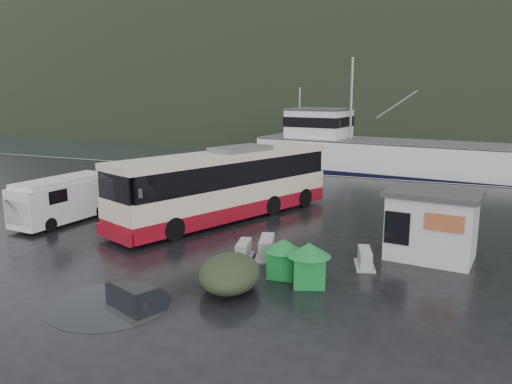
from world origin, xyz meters
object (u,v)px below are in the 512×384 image
at_px(dome_tent, 230,289).
at_px(ticket_kiosk, 429,258).
at_px(jersey_barrier_b, 267,257).
at_px(waste_bin_left, 283,276).
at_px(jersey_barrier_c, 364,267).
at_px(jersey_barrier_a, 244,258).
at_px(waste_bin_right, 308,285).
at_px(fishing_trawler, 382,163).
at_px(coach_bus, 226,218).
at_px(white_van, 65,222).

xyz_separation_m(dome_tent, ticket_kiosk, (6.15, 6.10, 0.00)).
relative_size(ticket_kiosk, jersey_barrier_b, 2.13).
bearing_deg(waste_bin_left, jersey_barrier_b, 127.42).
height_order(dome_tent, jersey_barrier_c, dome_tent).
bearing_deg(jersey_barrier_a, jersey_barrier_b, 29.75).
bearing_deg(waste_bin_left, waste_bin_right, -21.70).
bearing_deg(ticket_kiosk, jersey_barrier_b, -151.00).
height_order(jersey_barrier_a, fishing_trawler, fishing_trawler).
distance_m(coach_bus, ticket_kiosk, 10.82).
xyz_separation_m(waste_bin_right, jersey_barrier_b, (-2.43, 2.18, 0.00)).
bearing_deg(waste_bin_right, jersey_barrier_c, 60.53).
xyz_separation_m(coach_bus, jersey_barrier_b, (4.32, -5.12, 0.00)).
relative_size(ticket_kiosk, jersey_barrier_a, 2.51).
height_order(white_van, waste_bin_left, white_van).
relative_size(white_van, jersey_barrier_c, 3.95).
distance_m(waste_bin_left, dome_tent, 2.26).
height_order(coach_bus, jersey_barrier_c, coach_bus).
distance_m(dome_tent, ticket_kiosk, 8.66).
xyz_separation_m(waste_bin_left, jersey_barrier_a, (-2.16, 1.27, 0.00)).
relative_size(coach_bus, white_van, 2.39).
xyz_separation_m(jersey_barrier_b, fishing_trawler, (0.17, 29.52, 0.00)).
height_order(dome_tent, ticket_kiosk, ticket_kiosk).
xyz_separation_m(jersey_barrier_a, fishing_trawler, (1.00, 29.99, 0.00)).
xyz_separation_m(waste_bin_right, dome_tent, (-2.40, -1.41, 0.00)).
bearing_deg(coach_bus, jersey_barrier_a, -36.16).
bearing_deg(jersey_barrier_b, ticket_kiosk, 22.14).
bearing_deg(white_van, ticket_kiosk, 9.03).
relative_size(coach_bus, fishing_trawler, 0.48).
relative_size(white_van, waste_bin_left, 3.91).
bearing_deg(white_van, coach_bus, 32.54).
relative_size(waste_bin_right, jersey_barrier_a, 1.09).
bearing_deg(jersey_barrier_c, dome_tent, -133.94).
relative_size(jersey_barrier_a, fishing_trawler, 0.05).
bearing_deg(fishing_trawler, jersey_barrier_c, -75.18).
bearing_deg(jersey_barrier_b, jersey_barrier_a, -150.25).
xyz_separation_m(white_van, waste_bin_right, (14.20, -3.39, 0.00)).
distance_m(waste_bin_left, jersey_barrier_b, 2.19).
xyz_separation_m(white_van, ticket_kiosk, (17.95, 1.30, 0.00)).
xyz_separation_m(waste_bin_right, ticket_kiosk, (3.75, 4.69, 0.00)).
bearing_deg(ticket_kiosk, fishing_trawler, 109.42).
bearing_deg(jersey_barrier_c, waste_bin_right, -119.47).
distance_m(white_van, jersey_barrier_a, 11.07).
xyz_separation_m(waste_bin_right, fishing_trawler, (-2.27, 31.70, 0.00)).
distance_m(ticket_kiosk, fishing_trawler, 27.66).
xyz_separation_m(waste_bin_left, dome_tent, (-1.30, -1.85, 0.00)).
distance_m(waste_bin_right, dome_tent, 2.79).
bearing_deg(jersey_barrier_c, ticket_kiosk, 42.41).
relative_size(coach_bus, jersey_barrier_c, 9.45).
xyz_separation_m(white_van, fishing_trawler, (11.94, 28.31, 0.00)).
distance_m(white_van, waste_bin_left, 13.43).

